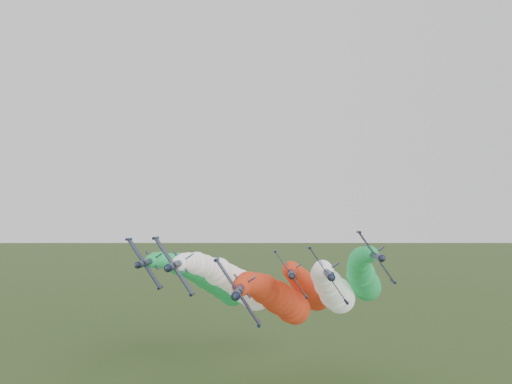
{
  "coord_description": "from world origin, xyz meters",
  "views": [
    {
      "loc": [
        -0.35,
        -80.99,
        50.61
      ],
      "look_at": [
        -4.56,
        4.72,
        55.04
      ],
      "focal_mm": 35.0,
      "sensor_mm": 36.0,
      "label": 1
    }
  ],
  "objects_px": {
    "jet_lead": "(280,299)",
    "jet_inner_left": "(239,284)",
    "jet_outer_left": "(215,281)",
    "jet_trail": "(308,287)",
    "jet_inner_right": "(333,289)",
    "jet_outer_right": "(363,276)"
  },
  "relations": [
    {
      "from": "jet_inner_left",
      "to": "jet_inner_right",
      "type": "bearing_deg",
      "value": 10.05
    },
    {
      "from": "jet_inner_left",
      "to": "jet_trail",
      "type": "height_order",
      "value": "jet_inner_left"
    },
    {
      "from": "jet_inner_right",
      "to": "jet_outer_left",
      "type": "height_order",
      "value": "jet_outer_left"
    },
    {
      "from": "jet_inner_right",
      "to": "jet_trail",
      "type": "bearing_deg",
      "value": 109.72
    },
    {
      "from": "jet_outer_left",
      "to": "jet_lead",
      "type": "bearing_deg",
      "value": -50.98
    },
    {
      "from": "jet_inner_left",
      "to": "jet_trail",
      "type": "relative_size",
      "value": 1.0
    },
    {
      "from": "jet_inner_left",
      "to": "jet_trail",
      "type": "distance_m",
      "value": 28.35
    },
    {
      "from": "jet_outer_right",
      "to": "jet_trail",
      "type": "relative_size",
      "value": 0.99
    },
    {
      "from": "jet_lead",
      "to": "jet_inner_right",
      "type": "distance_m",
      "value": 20.84
    },
    {
      "from": "jet_inner_right",
      "to": "jet_trail",
      "type": "relative_size",
      "value": 0.99
    },
    {
      "from": "jet_inner_right",
      "to": "jet_inner_left",
      "type": "bearing_deg",
      "value": -169.95
    },
    {
      "from": "jet_lead",
      "to": "jet_trail",
      "type": "distance_m",
      "value": 32.39
    },
    {
      "from": "jet_outer_left",
      "to": "jet_outer_right",
      "type": "relative_size",
      "value": 1.01
    },
    {
      "from": "jet_inner_right",
      "to": "jet_trail",
      "type": "xyz_separation_m",
      "value": [
        -5.73,
        15.99,
        -1.78
      ]
    },
    {
      "from": "jet_lead",
      "to": "jet_outer_left",
      "type": "xyz_separation_m",
      "value": [
        -18.81,
        23.21,
        1.39
      ]
    },
    {
      "from": "jet_outer_left",
      "to": "jet_outer_right",
      "type": "distance_m",
      "value": 42.23
    },
    {
      "from": "jet_lead",
      "to": "jet_inner_left",
      "type": "height_order",
      "value": "jet_inner_left"
    },
    {
      "from": "jet_outer_left",
      "to": "jet_inner_left",
      "type": "bearing_deg",
      "value": -57.25
    },
    {
      "from": "jet_lead",
      "to": "jet_outer_right",
      "type": "relative_size",
      "value": 1.0
    },
    {
      "from": "jet_outer_left",
      "to": "jet_trail",
      "type": "bearing_deg",
      "value": 16.36
    },
    {
      "from": "jet_outer_left",
      "to": "jet_trail",
      "type": "height_order",
      "value": "jet_outer_left"
    },
    {
      "from": "jet_inner_left",
      "to": "jet_trail",
      "type": "xyz_separation_m",
      "value": [
        19.31,
        20.43,
        -3.62
      ]
    }
  ]
}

